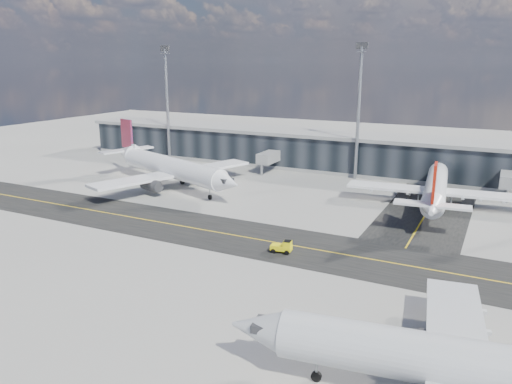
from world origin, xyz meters
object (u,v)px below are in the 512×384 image
Objects in this scene: airliner_af at (170,167)px; airliner_redtail at (436,188)px; service_van at (404,189)px; baggage_tug at (283,247)px; airliner_near at (485,369)px.

airliner_redtail is (50.61, 8.61, -0.54)m from airliner_af.
service_van is at bearing 130.72° from airliner_af.
airliner_af is 46.95m from service_van.
airliner_af is 42.34m from baggage_tug.
airliner_redtail is 0.94× the size of airliner_near.
service_van is (43.92, 16.25, -3.28)m from airliner_af.
airliner_near reaches higher than service_van.
baggage_tug is at bearing 77.48° from airliner_af.
service_van is (-17.26, 61.89, -2.96)m from airliner_near.
airliner_near reaches higher than baggage_tug.
airliner_near is 6.48× the size of service_van.
airliner_near is 34.44m from baggage_tug.
airliner_near is (10.57, -54.25, 0.22)m from airliner_redtail.
airliner_af is 51.34m from airliner_redtail.
airliner_af is 1.05× the size of airliner_near.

